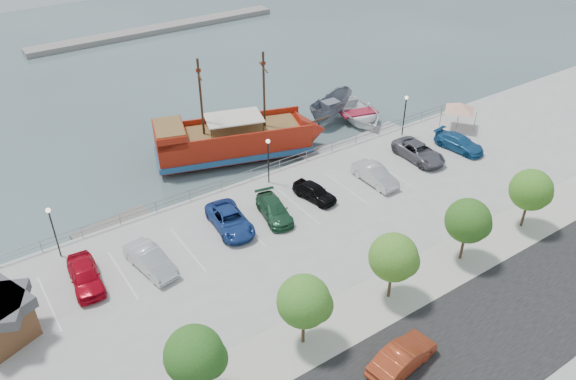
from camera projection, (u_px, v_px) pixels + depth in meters
ground at (312, 228)px, 45.48m from camera, size 160.00×160.00×0.00m
street at (468, 348)px, 33.83m from camera, size 100.00×8.00×0.04m
sidewalk at (399, 290)px, 37.99m from camera, size 100.00×4.00×0.05m
seawall_railing at (261, 171)px, 50.05m from camera, size 50.00×0.06×1.00m
far_shore at (157, 29)px, 88.06m from camera, size 40.00×3.00×0.80m
pirate_ship at (246, 139)px, 54.42m from camera, size 17.50×9.33×10.84m
patrol_boat at (330, 109)px, 61.31m from camera, size 7.27×4.51×2.64m
speedboat at (359, 115)px, 61.25m from camera, size 7.35×8.97×1.62m
dock_west at (112, 226)px, 45.49m from camera, size 6.58×2.77×0.36m
dock_mid at (332, 150)px, 56.01m from camera, size 7.04×2.89×0.39m
dock_east at (374, 135)px, 58.66m from camera, size 6.86×2.69×0.38m
canopy_tent at (461, 103)px, 56.70m from camera, size 4.37×4.37×3.26m
street_sedan at (402, 357)px, 32.27m from camera, size 4.96×2.35×1.57m
lamp_post_left at (52, 224)px, 39.40m from camera, size 0.36×0.36×4.28m
lamp_post_mid at (268, 153)px, 47.82m from camera, size 0.36×0.36×4.28m
lamp_post_right at (405, 109)px, 55.31m from camera, size 0.36×0.36×4.28m
tree_b at (197, 356)px, 29.19m from camera, size 3.30×3.20×5.00m
tree_c at (307, 302)px, 32.46m from camera, size 3.30×3.20×5.00m
tree_d at (396, 258)px, 35.74m from camera, size 3.30×3.20×5.00m
tree_e at (470, 222)px, 39.01m from camera, size 3.30×3.20×5.00m
tree_f at (533, 191)px, 42.29m from camera, size 3.30×3.20×5.00m
parked_car_a at (85, 275)px, 38.06m from camera, size 2.38×4.94×1.63m
parked_car_b at (150, 260)px, 39.44m from camera, size 2.50×5.05×1.59m
parked_car_c at (230, 220)px, 43.47m from camera, size 3.05×5.62×1.50m
parked_car_d at (274, 210)px, 44.74m from camera, size 2.87×5.06×1.38m
parked_car_e at (315, 192)px, 46.91m from camera, size 2.43×4.33×1.39m
parked_car_f at (375, 175)px, 49.01m from camera, size 1.68×4.74×1.56m
parked_car_g at (419, 152)px, 52.47m from camera, size 2.66×5.54×1.52m
parked_car_h at (459, 143)px, 54.04m from camera, size 2.73×5.24×1.45m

